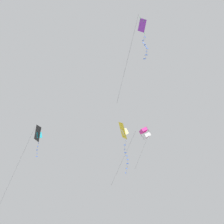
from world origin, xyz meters
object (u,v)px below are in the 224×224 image
at_px(kite_delta_far_centre, 38,134).
at_px(kite_box_mid_left, 145,133).
at_px(kite_delta_near_left, 123,131).
at_px(kite_diamond_highest, 142,27).

bearing_deg(kite_delta_far_centre, kite_box_mid_left, 104.97).
distance_m(kite_delta_far_centre, kite_delta_near_left, 10.18).
distance_m(kite_box_mid_left, kite_delta_far_centre, 15.62).
xyz_separation_m(kite_box_mid_left, kite_delta_near_left, (-11.17, 10.54, -6.69)).
relative_size(kite_diamond_highest, kite_delta_near_left, 1.28).
height_order(kite_box_mid_left, kite_delta_far_centre, kite_box_mid_left).
height_order(kite_delta_far_centre, kite_diamond_highest, kite_diamond_highest).
bearing_deg(kite_delta_far_centre, kite_delta_near_left, 31.98).
xyz_separation_m(kite_delta_far_centre, kite_diamond_highest, (-15.26, -1.98, 3.05)).
bearing_deg(kite_box_mid_left, kite_delta_far_centre, -64.90).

